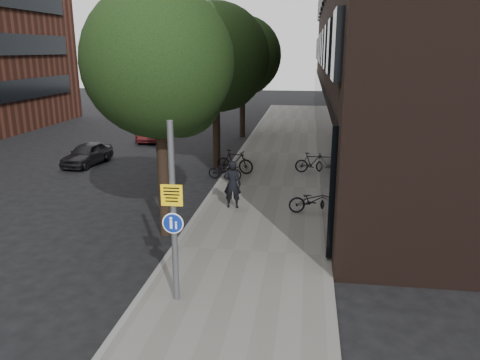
% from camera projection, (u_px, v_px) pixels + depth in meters
% --- Properties ---
extents(ground, '(120.00, 120.00, 0.00)m').
position_uv_depth(ground, '(221.00, 318.00, 10.19)').
color(ground, black).
rests_on(ground, ground).
extents(sidewalk, '(4.50, 60.00, 0.12)m').
position_uv_depth(sidewalk, '(270.00, 187.00, 19.67)').
color(sidewalk, '#66645E').
rests_on(sidewalk, ground).
extents(curb_edge, '(0.15, 60.00, 0.13)m').
position_uv_depth(curb_edge, '(217.00, 185.00, 19.98)').
color(curb_edge, slate).
rests_on(curb_edge, ground).
extents(street_tree_near, '(4.40, 4.40, 7.50)m').
position_uv_depth(street_tree_near, '(162.00, 69.00, 13.59)').
color(street_tree_near, black).
rests_on(street_tree_near, ground).
extents(street_tree_mid, '(5.00, 5.00, 7.80)m').
position_uv_depth(street_tree_mid, '(218.00, 62.00, 21.70)').
color(street_tree_mid, black).
rests_on(street_tree_mid, ground).
extents(street_tree_far, '(5.00, 5.00, 7.80)m').
position_uv_depth(street_tree_far, '(244.00, 58.00, 30.28)').
color(street_tree_far, black).
rests_on(street_tree_far, ground).
extents(signpost, '(0.48, 0.14, 4.11)m').
position_uv_depth(signpost, '(173.00, 213.00, 10.19)').
color(signpost, '#595B5E').
rests_on(signpost, sidewalk).
extents(pedestrian, '(0.65, 0.43, 1.74)m').
position_uv_depth(pedestrian, '(232.00, 184.00, 16.76)').
color(pedestrian, black).
rests_on(pedestrian, sidewalk).
extents(parked_bike_facade_near, '(1.78, 0.92, 0.89)m').
position_uv_depth(parked_bike_facade_near, '(313.00, 200.00, 16.35)').
color(parked_bike_facade_near, black).
rests_on(parked_bike_facade_near, sidewalk).
extents(parked_bike_facade_far, '(1.59, 0.51, 0.95)m').
position_uv_depth(parked_bike_facade_far, '(312.00, 163.00, 21.68)').
color(parked_bike_facade_far, black).
rests_on(parked_bike_facade_far, sidewalk).
extents(parked_bike_curb_near, '(1.59, 0.78, 0.80)m').
position_uv_depth(parked_bike_curb_near, '(225.00, 171.00, 20.53)').
color(parked_bike_curb_near, black).
rests_on(parked_bike_curb_near, sidewalk).
extents(parked_bike_curb_far, '(1.90, 0.94, 1.10)m').
position_uv_depth(parked_bike_curb_far, '(235.00, 162.00, 21.55)').
color(parked_bike_curb_far, black).
rests_on(parked_bike_curb_far, sidewalk).
extents(parked_car_near, '(1.73, 3.46, 1.13)m').
position_uv_depth(parked_car_near, '(87.00, 154.00, 23.64)').
color(parked_car_near, black).
rests_on(parked_car_near, ground).
extents(parked_car_mid, '(1.59, 3.71, 1.19)m').
position_uv_depth(parked_car_mid, '(152.00, 131.00, 29.99)').
color(parked_car_mid, '#55181A').
rests_on(parked_car_mid, ground).
extents(parked_car_far, '(2.16, 4.61, 1.30)m').
position_uv_depth(parked_car_far, '(166.00, 115.00, 37.15)').
color(parked_car_far, '#191E2E').
rests_on(parked_car_far, ground).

